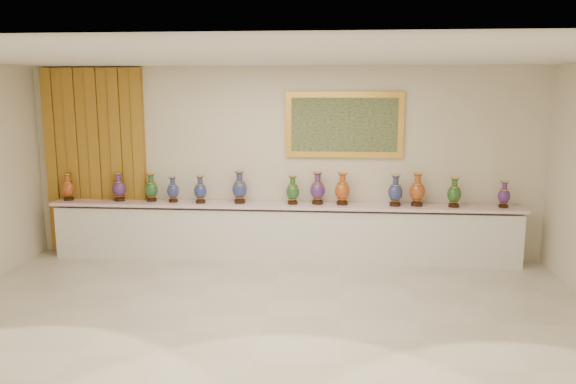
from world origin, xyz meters
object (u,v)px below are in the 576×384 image
at_px(vase_0, 68,188).
at_px(vase_1, 119,188).
at_px(counter, 283,233).
at_px(vase_2, 151,189).

xyz_separation_m(vase_0, vase_1, (0.83, 0.02, 0.01)).
height_order(counter, vase_1, vase_1).
distance_m(vase_0, vase_2, 1.35).
height_order(counter, vase_0, vase_0).
xyz_separation_m(counter, vase_0, (-3.44, -0.01, 0.66)).
distance_m(vase_0, vase_1, 0.83).
relative_size(vase_0, vase_2, 0.98).
bearing_deg(counter, vase_2, 179.66).
bearing_deg(vase_1, vase_2, 0.54).
bearing_deg(vase_2, counter, -0.34).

